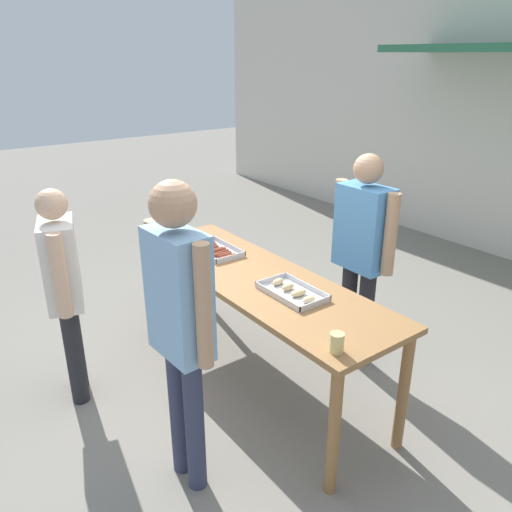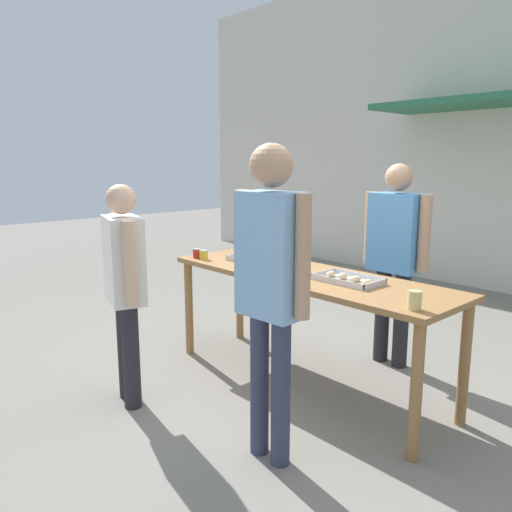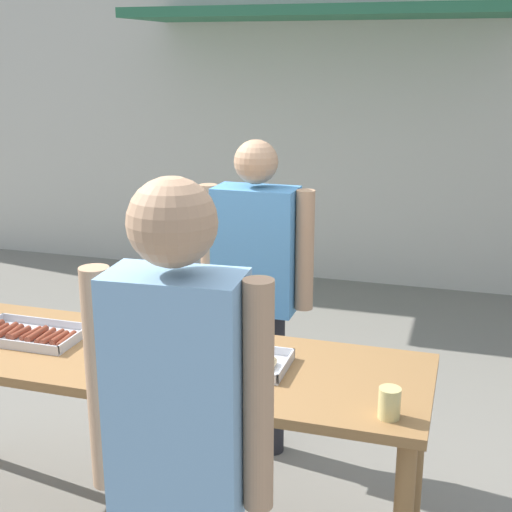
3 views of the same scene
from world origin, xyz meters
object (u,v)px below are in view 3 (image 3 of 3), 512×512
(food_tray_buns, at_px, (232,360))
(person_server_behind_table, at_px, (256,273))
(food_tray_sausages, at_px, (29,335))
(beer_cup, at_px, (389,403))
(person_customer_with_cup, at_px, (179,429))

(food_tray_buns, height_order, person_server_behind_table, person_server_behind_table)
(food_tray_sausages, relative_size, food_tray_buns, 1.02)
(food_tray_sausages, relative_size, person_server_behind_table, 0.28)
(beer_cup, xyz_separation_m, person_customer_with_cup, (-0.50, -0.64, 0.17))
(person_customer_with_cup, bearing_deg, person_server_behind_table, -83.35)
(food_tray_sausages, distance_m, person_customer_with_cup, 1.44)
(beer_cup, relative_size, person_server_behind_table, 0.07)
(food_tray_buns, relative_size, person_customer_with_cup, 0.25)
(food_tray_buns, bearing_deg, food_tray_sausages, -179.81)
(food_tray_buns, relative_size, person_server_behind_table, 0.27)
(person_server_behind_table, bearing_deg, food_tray_buns, -79.14)
(food_tray_buns, bearing_deg, person_customer_with_cup, -80.14)
(food_tray_sausages, relative_size, person_customer_with_cup, 0.26)
(food_tray_sausages, xyz_separation_m, person_server_behind_table, (0.79, 0.82, 0.11))
(food_tray_buns, xyz_separation_m, person_customer_with_cup, (0.16, -0.90, 0.20))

